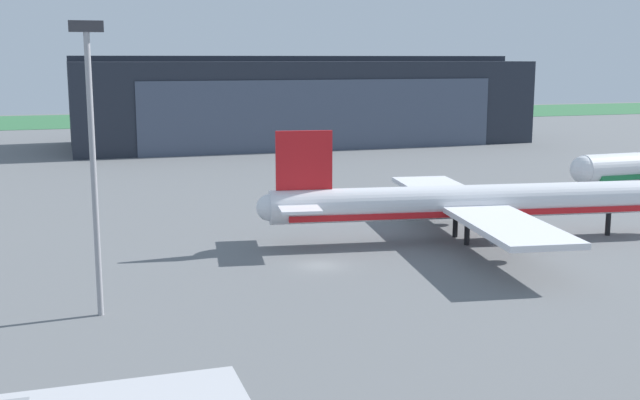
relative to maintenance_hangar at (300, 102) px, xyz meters
name	(u,v)px	position (x,y,z in m)	size (l,w,h in m)	color
ground_plane	(320,265)	(-29.10, -104.41, -9.30)	(440.00, 440.00, 0.00)	slate
grass_field_strip	(138,119)	(-29.10, 81.18, -9.26)	(440.00, 56.00, 0.08)	#336C41
maintenance_hangar	(300,102)	(0.00, 0.00, 0.00)	(100.05, 34.65, 19.53)	#232833
airliner_near_right	(476,203)	(-10.33, -99.77, -5.25)	(46.52, 38.75, 11.91)	silver
apron_light_mast	(92,150)	(-49.20, -113.02, 3.19)	(2.40, 0.50, 21.63)	#99999E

